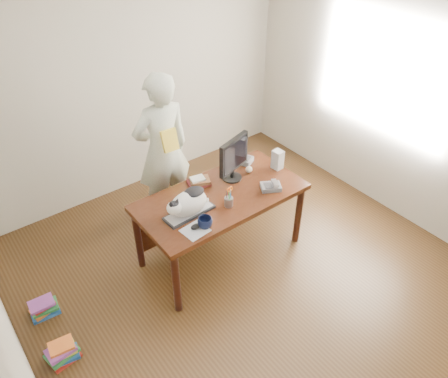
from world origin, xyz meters
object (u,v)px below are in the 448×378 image
at_px(cat, 187,203).
at_px(pen_cup, 229,201).
at_px(baseball, 249,169).
at_px(calculator, 243,160).
at_px(book_pile_b, 44,308).
at_px(coffee_mug, 205,223).
at_px(book_pile_a, 63,353).
at_px(speaker, 278,160).
at_px(desk, 216,203).
at_px(phone, 271,186).
at_px(keyboard, 189,213).
at_px(monitor, 234,157).
at_px(mouse, 196,226).
at_px(book_stack, 199,182).
at_px(person, 163,150).

bearing_deg(cat, pen_cup, -21.38).
distance_m(baseball, calculator, 0.20).
relative_size(baseball, book_pile_b, 0.26).
relative_size(pen_cup, calculator, 0.85).
height_order(coffee_mug, calculator, coffee_mug).
distance_m(cat, calculator, 1.00).
distance_m(pen_cup, calculator, 0.74).
relative_size(calculator, book_pile_a, 0.89).
distance_m(speaker, book_pile_b, 2.59).
xyz_separation_m(desk, calculator, (0.52, 0.23, 0.18)).
distance_m(phone, book_pile_a, 2.30).
height_order(keyboard, pen_cup, pen_cup).
relative_size(monitor, pen_cup, 2.21).
xyz_separation_m(cat, calculator, (0.92, 0.36, -0.10)).
xyz_separation_m(mouse, book_pile_a, (-1.30, 0.04, -0.68)).
bearing_deg(mouse, desk, 29.96).
distance_m(desk, book_stack, 0.27).
xyz_separation_m(mouse, speaker, (1.18, 0.26, 0.08)).
bearing_deg(keyboard, calculator, 18.52).
bearing_deg(book_pile_b, person, 17.86).
distance_m(mouse, book_stack, 0.64).
distance_m(pen_cup, speaker, 0.79).
relative_size(baseball, book_pile_a, 0.25).
bearing_deg(monitor, phone, -78.64).
bearing_deg(keyboard, cat, -171.64).
relative_size(monitor, baseball, 6.64).
xyz_separation_m(pen_cup, coffee_mug, (-0.34, -0.11, -0.01)).
height_order(calculator, person, person).
bearing_deg(phone, cat, -160.76).
bearing_deg(book_pile_b, keyboard, -16.61).
bearing_deg(desk, person, 97.28).
xyz_separation_m(cat, phone, (0.84, -0.16, -0.10)).
bearing_deg(coffee_mug, book_stack, 60.04).
relative_size(pen_cup, phone, 0.90).
height_order(coffee_mug, book_stack, coffee_mug).
height_order(cat, mouse, cat).
bearing_deg(baseball, mouse, -157.62).
distance_m(keyboard, coffee_mug, 0.23).
xyz_separation_m(phone, baseball, (0.01, 0.34, 0.01)).
height_order(monitor, baseball, monitor).
relative_size(keyboard, person, 0.28).
distance_m(mouse, person, 1.17).
relative_size(coffee_mug, baseball, 1.88).
height_order(cat, monitor, monitor).
bearing_deg(person, mouse, 75.24).
bearing_deg(book_pile_a, phone, -0.38).
bearing_deg(keyboard, baseball, 8.68).
distance_m(monitor, book_pile_a, 2.23).
height_order(pen_cup, book_pile_b, pen_cup).
relative_size(mouse, speaker, 0.50).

